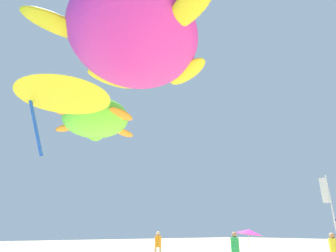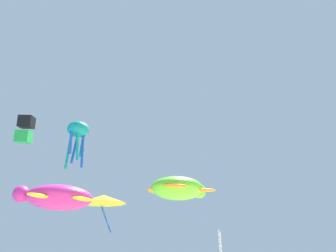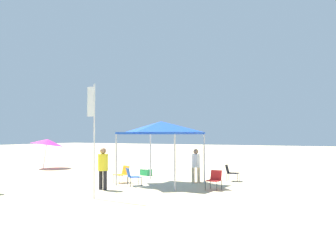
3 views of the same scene
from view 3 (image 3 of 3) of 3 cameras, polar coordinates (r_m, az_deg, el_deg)
name	(u,v)px [view 3 (image 3 of 3)]	position (r m, az deg, el deg)	size (l,w,h in m)	color
ground	(143,178)	(20.51, -3.90, -8.03)	(120.00, 120.00, 0.10)	#D6BC8C
canopy_tent	(161,128)	(17.36, -1.06, -0.33)	(3.35, 3.05, 2.97)	#B7B7BC
beach_umbrella	(47,142)	(26.96, -18.19, -2.38)	(2.32, 2.31, 2.23)	silver
folding_chair_right_of_tent	(123,173)	(18.18, -7.03, -7.23)	(0.70, 0.77, 0.82)	black
folding_chair_left_of_tent	(132,175)	(17.07, -5.61, -7.62)	(0.80, 0.81, 0.82)	black
folding_chair_near_cooler	(231,172)	(18.93, 9.68, -6.99)	(0.69, 0.61, 0.82)	black
folding_chair_facing_ocean	(215,179)	(15.92, 7.22, -8.08)	(0.56, 0.64, 0.82)	black
cooler_box	(146,172)	(21.25, -3.42, -7.11)	(0.70, 0.54, 0.40)	#1E8C4C
banner_flag	(93,130)	(13.77, -11.51, -0.58)	(0.36, 0.06, 4.22)	silver
person_near_umbrella	(196,163)	(18.08, 4.34, -5.72)	(0.39, 0.39, 1.64)	#C6B28C
person_watching_sky	(103,165)	(15.92, -10.04, -5.99)	(0.46, 0.42, 1.79)	black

